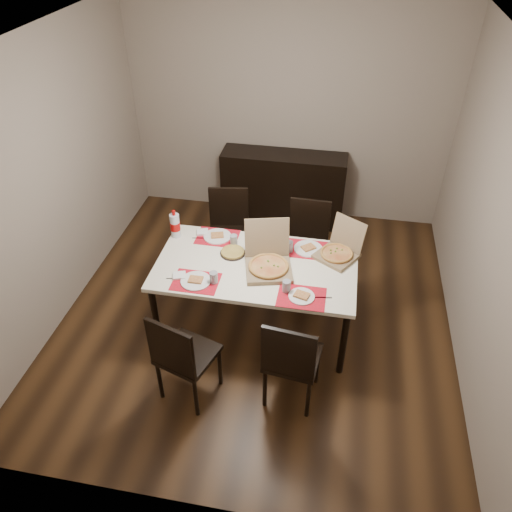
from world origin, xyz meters
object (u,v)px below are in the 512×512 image
chair_near_left (182,355)px  chair_near_right (291,359)px  dip_bowl (272,250)px  dining_table (256,271)px  chair_far_left (229,227)px  soda_bottle (175,225)px  pizza_box_center (268,263)px  sideboard (283,188)px  chair_far_right (307,240)px

chair_near_left → chair_near_right: (0.85, 0.12, 0.00)m
chair_near_left → dip_bowl: chair_near_left is taller
dip_bowl → dining_table: bearing=-116.6°
dining_table → chair_far_left: (-0.47, 0.88, -0.17)m
chair_far_left → soda_bottle: size_ratio=3.23×
chair_far_left → soda_bottle: soda_bottle is taller
dip_bowl → soda_bottle: soda_bottle is taller
chair_near_right → pizza_box_center: (-0.32, 0.80, 0.30)m
sideboard → chair_near_left: (-0.40, -2.90, 0.06)m
chair_near_left → dip_bowl: bearing=65.5°
dining_table → chair_far_right: size_ratio=1.94×
sideboard → dining_table: bearing=-89.4°
pizza_box_center → dip_bowl: (-0.00, 0.25, -0.04)m
sideboard → chair_near_right: bearing=-80.8°
dining_table → chair_near_right: size_ratio=1.94×
chair_near_right → chair_far_right: (-0.04, 1.63, 0.00)m
chair_near_left → pizza_box_center: (0.54, 0.92, 0.30)m
chair_near_left → dip_bowl: 1.31m
chair_near_right → soda_bottle: soda_bottle is taller
soda_bottle → chair_near_left: bearing=-71.4°
chair_far_left → chair_far_right: size_ratio=1.00×
soda_bottle → dip_bowl: bearing=-4.9°
dip_bowl → chair_near_left: bearing=-114.5°
sideboard → chair_far_right: size_ratio=1.61×
chair_far_right → soda_bottle: (-1.24, -0.50, 0.36)m
dip_bowl → soda_bottle: 0.96m
pizza_box_center → soda_bottle: size_ratio=1.83×
chair_near_right → chair_far_left: size_ratio=1.00×
chair_near_left → chair_far_right: (0.82, 1.75, 0.00)m
dining_table → chair_near_left: bearing=-114.0°
chair_far_right → pizza_box_center: size_ratio=1.77×
chair_far_left → soda_bottle: (-0.38, -0.58, 0.36)m
pizza_box_center → chair_near_right: bearing=-68.3°
sideboard → pizza_box_center: 2.02m
dining_table → chair_far_right: chair_far_right is taller
chair_near_left → chair_far_right: 1.93m
dining_table → chair_near_right: 0.95m
chair_near_left → pizza_box_center: 1.10m
sideboard → soda_bottle: 1.89m
chair_near_right → chair_far_right: size_ratio=1.00×
sideboard → chair_near_right: size_ratio=1.61×
chair_near_right → pizza_box_center: bearing=111.7°
soda_bottle → chair_far_left: bearing=56.8°
dining_table → dip_bowl: 0.26m
chair_near_left → dip_bowl: size_ratio=6.93×
chair_near_left → chair_far_left: (-0.04, 1.83, 0.00)m
sideboard → dining_table: 1.96m
chair_far_left → dip_bowl: chair_far_left is taller
chair_near_left → soda_bottle: size_ratio=3.23×
chair_near_left → soda_bottle: bearing=108.6°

